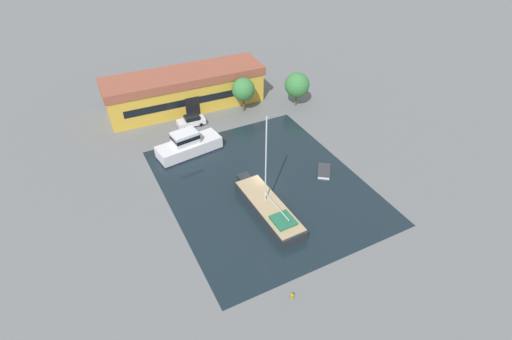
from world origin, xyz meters
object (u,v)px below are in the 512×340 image
Objects in this scene: warehouse_building at (185,90)px; motor_cruiser at (188,145)px; small_dinghy at (324,171)px; parked_car at (191,121)px; sailboat_moored at (268,208)px; quay_tree_near_building at (243,89)px; quay_tree_by_water at (297,85)px.

warehouse_building reaches higher than motor_cruiser.
motor_cruiser is at bearing 175.74° from small_dinghy.
sailboat_moored is at bearing -174.96° from parked_car.
parked_car reaches higher than small_dinghy.
warehouse_building reaches higher than quay_tree_near_building.
quay_tree_by_water is at bearing -14.70° from quay_tree_near_building.
quay_tree_near_building is at bearing 165.30° from quay_tree_by_water.
quay_tree_near_building reaches higher than small_dinghy.
sailboat_moored reaches higher than parked_car.
quay_tree_near_building is 0.61× the size of motor_cruiser.
quay_tree_near_building is 1.69× the size of small_dinghy.
quay_tree_near_building is 0.45× the size of sailboat_moored.
sailboat_moored is at bearing -125.57° from small_dinghy.
sailboat_moored reaches higher than small_dinghy.
small_dinghy is at bearing -83.96° from quay_tree_near_building.
sailboat_moored is (1.24, -23.49, -0.11)m from parked_car.
quay_tree_near_building is 1.33× the size of parked_car.
warehouse_building is at bearing 154.08° from quay_tree_by_water.
sailboat_moored is at bearing -172.76° from motor_cruiser.
sailboat_moored is 3.73× the size of small_dinghy.
sailboat_moored is 1.34× the size of motor_cruiser.
motor_cruiser reaches higher than small_dinghy.
quay_tree_near_building is 0.99× the size of quay_tree_by_water.
quay_tree_by_water is 27.95m from sailboat_moored.
sailboat_moored is at bearing -128.70° from quay_tree_by_water.
quay_tree_by_water reaches higher than small_dinghy.
motor_cruiser is (-3.03, -7.22, 0.47)m from parked_car.
sailboat_moored is 11.11m from small_dinghy.
warehouse_building is 6.08× the size of parked_car.
sailboat_moored is (-0.28, -29.99, -2.40)m from warehouse_building.
warehouse_building is at bearing 147.86° from small_dinghy.
quay_tree_near_building is 25.67m from sailboat_moored.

